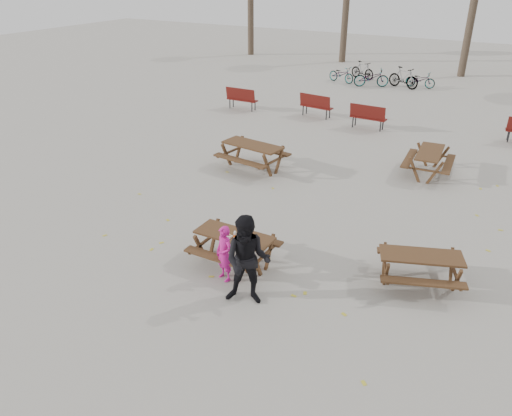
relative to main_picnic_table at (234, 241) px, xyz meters
The scene contains 13 objects.
ground 0.59m from the main_picnic_table, ahead, with size 80.00×80.00×0.00m, color gray.
main_picnic_table is the anchor object (origin of this frame).
food_tray 0.27m from the main_picnic_table, 109.00° to the right, with size 0.18×0.11×0.04m, color white.
bread_roll 0.30m from the main_picnic_table, 109.00° to the right, with size 0.14×0.06×0.05m, color tan.
soda_bottle 0.31m from the main_picnic_table, 51.93° to the right, with size 0.07×0.07×0.17m.
child 0.66m from the main_picnic_table, 77.55° to the right, with size 0.47×0.31×1.29m, color #C91985.
adult 1.51m from the main_picnic_table, 47.65° to the right, with size 0.94×0.74×1.94m, color black.
picnic_table_east 4.08m from the main_picnic_table, 17.79° to the left, with size 1.72×1.38×0.74m, color #342113, non-canonical shape.
picnic_table_north 5.85m from the main_picnic_table, 115.75° to the left, with size 2.04×1.64×0.88m, color #342113, non-canonical shape.
picnic_table_far 8.13m from the main_picnic_table, 70.81° to the left, with size 1.85×1.49×0.80m, color #342113, non-canonical shape.
park_bench_row 12.07m from the main_picnic_table, 96.25° to the left, with size 13.54×1.80×1.03m.
bicycle_row 19.93m from the main_picnic_table, 97.71° to the left, with size 5.97×2.98×1.12m.
fallen_leaves 2.62m from the main_picnic_table, 78.69° to the left, with size 11.00×11.00×0.01m, color gold, non-canonical shape.
Camera 1 is at (5.25, -8.29, 6.31)m, focal length 35.00 mm.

